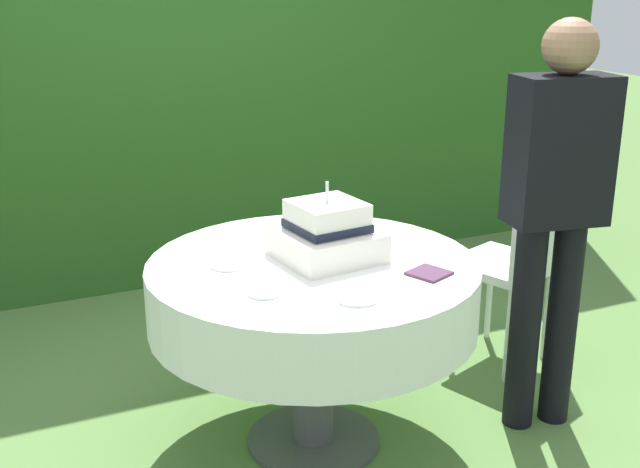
% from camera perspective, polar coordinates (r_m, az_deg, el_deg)
% --- Properties ---
extents(ground_plane, '(20.00, 20.00, 0.00)m').
position_cam_1_polar(ground_plane, '(3.22, -0.47, -14.61)').
color(ground_plane, '#547A3D').
extents(foliage_hedge, '(5.82, 0.66, 2.58)m').
position_cam_1_polar(foliage_hedge, '(4.81, -11.50, 12.44)').
color(foliage_hedge, '#28561E').
rests_on(foliage_hedge, ground_plane).
extents(cake_table, '(1.21, 1.21, 0.75)m').
position_cam_1_polar(cake_table, '(2.93, -0.50, -4.38)').
color(cake_table, '#4C4C51').
rests_on(cake_table, ground_plane).
extents(wedding_cake, '(0.37, 0.37, 0.29)m').
position_cam_1_polar(wedding_cake, '(2.89, 0.52, 0.02)').
color(wedding_cake, white).
rests_on(wedding_cake, cake_table).
extents(serving_plate_near, '(0.14, 0.14, 0.01)m').
position_cam_1_polar(serving_plate_near, '(2.86, -6.56, -2.16)').
color(serving_plate_near, white).
rests_on(serving_plate_near, cake_table).
extents(serving_plate_far, '(0.14, 0.14, 0.01)m').
position_cam_1_polar(serving_plate_far, '(2.56, 2.66, -4.59)').
color(serving_plate_far, white).
rests_on(serving_plate_far, cake_table).
extents(serving_plate_left, '(0.11, 0.11, 0.01)m').
position_cam_1_polar(serving_plate_left, '(2.60, -4.02, -4.20)').
color(serving_plate_left, white).
rests_on(serving_plate_left, cake_table).
extents(serving_plate_right, '(0.12, 0.12, 0.01)m').
position_cam_1_polar(serving_plate_right, '(3.21, -0.51, 0.24)').
color(serving_plate_right, white).
rests_on(serving_plate_right, cake_table).
extents(napkin_stack, '(0.16, 0.16, 0.01)m').
position_cam_1_polar(napkin_stack, '(2.79, 7.81, -2.79)').
color(napkin_stack, '#4C2D47').
rests_on(napkin_stack, cake_table).
extents(garden_chair, '(0.51, 0.51, 0.89)m').
position_cam_1_polar(garden_chair, '(3.69, 14.01, -1.45)').
color(garden_chair, white).
rests_on(garden_chair, ground_plane).
extents(standing_person, '(0.39, 0.26, 1.60)m').
position_cam_1_polar(standing_person, '(3.11, 16.48, 2.20)').
color(standing_person, black).
rests_on(standing_person, ground_plane).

